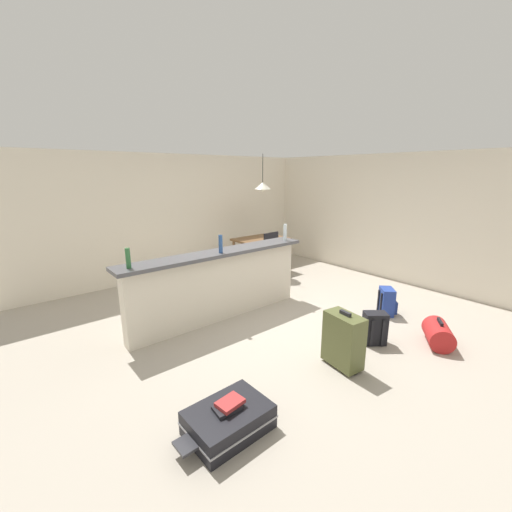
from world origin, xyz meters
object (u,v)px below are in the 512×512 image
object	(u,v)px
duffel_bag_red	(438,334)
dining_chair_near_partition	(274,253)
backpack_blue	(387,302)
bottle_clear	(285,232)
backpack_black	(374,328)
dining_table	(261,243)
bottle_blue	(221,244)
pendant_lamp	(263,186)
book_stack	(229,405)
suitcase_upright_olive	(343,340)
bottle_green	(128,258)
suitcase_flat_black	(228,420)

from	to	relation	value
duffel_bag_red	dining_chair_near_partition	bearing A→B (deg)	84.70
backpack_blue	dining_chair_near_partition	bearing A→B (deg)	91.21
bottle_clear	backpack_black	bearing A→B (deg)	-95.59
dining_table	bottle_blue	bearing A→B (deg)	-143.30
pendant_lamp	book_stack	world-z (taller)	pendant_lamp
dining_table	suitcase_upright_olive	distance (m)	3.81
suitcase_upright_olive	bottle_green	bearing A→B (deg)	130.39
book_stack	bottle_green	bearing A→B (deg)	92.89
pendant_lamp	book_stack	xyz separation A→B (m)	(-3.23, -3.30, -1.61)
bottle_blue	suitcase_upright_olive	size ratio (longest dim) A/B	0.38
dining_table	dining_chair_near_partition	world-z (taller)	dining_chair_near_partition
bottle_blue	duffel_bag_red	xyz separation A→B (m)	(1.70, -2.34, -1.01)
suitcase_flat_black	duffel_bag_red	xyz separation A→B (m)	(2.87, -0.53, 0.04)
suitcase_upright_olive	bottle_blue	bearing A→B (deg)	101.47
pendant_lamp	backpack_blue	distance (m)	3.36
suitcase_flat_black	dining_table	bearing A→B (deg)	45.98
backpack_black	book_stack	world-z (taller)	backpack_black
bottle_green	dining_table	bearing A→B (deg)	23.88
dining_chair_near_partition	suitcase_upright_olive	bearing A→B (deg)	-119.55
bottle_green	duffel_bag_red	size ratio (longest dim) A/B	0.43
bottle_blue	dining_chair_near_partition	world-z (taller)	bottle_blue
bottle_blue	suitcase_flat_black	xyz separation A→B (m)	(-1.17, -1.81, -1.05)
bottle_green	backpack_black	size ratio (longest dim) A/B	0.58
suitcase_upright_olive	duffel_bag_red	world-z (taller)	suitcase_upright_olive
bottle_green	pendant_lamp	size ratio (longest dim) A/B	0.33
bottle_blue	duffel_bag_red	bearing A→B (deg)	-53.91
bottle_clear	dining_table	size ratio (longest dim) A/B	0.25
suitcase_upright_olive	backpack_black	xyz separation A→B (m)	(0.75, 0.06, -0.13)
bottle_green	bottle_clear	bearing A→B (deg)	-0.67
bottle_green	duffel_bag_red	xyz separation A→B (m)	(2.96, -2.41, -1.01)
bottle_green	duffel_bag_red	world-z (taller)	bottle_green
backpack_black	suitcase_flat_black	bearing A→B (deg)	-179.43
dining_chair_near_partition	pendant_lamp	xyz separation A→B (m)	(0.05, 0.43, 1.35)
dining_table	bottle_clear	bearing A→B (deg)	-117.10
backpack_blue	pendant_lamp	bearing A→B (deg)	90.15
backpack_black	bottle_blue	bearing A→B (deg)	122.27
duffel_bag_red	book_stack	distance (m)	2.92
bottle_blue	dining_table	distance (m)	2.64
bottle_green	dining_table	distance (m)	3.68
suitcase_flat_black	suitcase_upright_olive	bearing A→B (deg)	-1.34
dining_chair_near_partition	duffel_bag_red	distance (m)	3.43
bottle_clear	dining_chair_near_partition	xyz separation A→B (m)	(0.71, 1.01, -0.66)
bottle_green	book_stack	distance (m)	2.09
bottle_blue	suitcase_flat_black	bearing A→B (deg)	-122.82
bottle_clear	dining_table	world-z (taller)	bottle_clear
bottle_blue	backpack_blue	size ratio (longest dim) A/B	0.61
bottle_green	duffel_bag_red	distance (m)	3.95
bottle_blue	backpack_black	distance (m)	2.32
bottle_blue	backpack_black	size ratio (longest dim) A/B	0.61
suitcase_flat_black	pendant_lamp	bearing A→B (deg)	45.56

